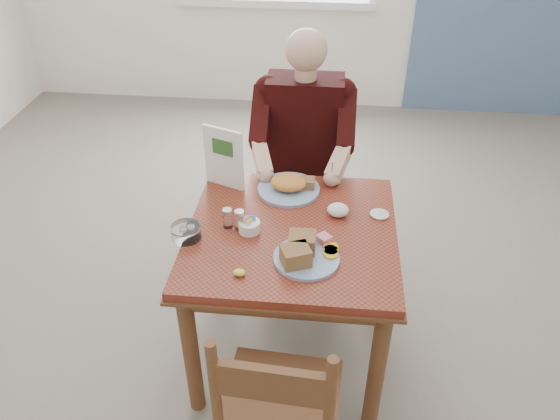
# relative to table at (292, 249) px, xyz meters

# --- Properties ---
(floor) EXTENTS (6.00, 6.00, 0.00)m
(floor) POSITION_rel_table_xyz_m (0.00, 0.00, -0.64)
(floor) COLOR slate
(floor) RESTS_ON ground
(lemon_wedge) EXTENTS (0.05, 0.04, 0.03)m
(lemon_wedge) POSITION_rel_table_xyz_m (-0.18, -0.32, 0.13)
(lemon_wedge) COLOR yellow
(lemon_wedge) RESTS_ON table
(napkin) EXTENTS (0.11, 0.09, 0.06)m
(napkin) POSITION_rel_table_xyz_m (0.20, 0.12, 0.14)
(napkin) COLOR white
(napkin) RESTS_ON table
(metal_dish) EXTENTS (0.09, 0.09, 0.01)m
(metal_dish) POSITION_rel_table_xyz_m (0.38, 0.14, 0.12)
(metal_dish) COLOR silver
(metal_dish) RESTS_ON table
(table) EXTENTS (0.92, 0.92, 0.75)m
(table) POSITION_rel_table_xyz_m (0.00, 0.00, 0.00)
(table) COLOR maroon
(table) RESTS_ON ground
(chair_far) EXTENTS (0.42, 0.42, 0.95)m
(chair_far) POSITION_rel_table_xyz_m (0.00, 0.80, -0.16)
(chair_far) COLOR #5B301D
(chair_far) RESTS_ON ground
(chair_near) EXTENTS (0.45, 0.45, 0.95)m
(chair_near) POSITION_rel_table_xyz_m (0.02, -0.71, -0.16)
(chair_near) COLOR #5B301D
(chair_near) RESTS_ON ground
(diner) EXTENTS (0.53, 0.56, 1.39)m
(diner) POSITION_rel_table_xyz_m (0.00, 0.71, 0.17)
(diner) COLOR gray
(diner) RESTS_ON chair_far
(near_plate) EXTENTS (0.33, 0.33, 0.09)m
(near_plate) POSITION_rel_table_xyz_m (0.06, -0.19, 0.14)
(near_plate) COLOR white
(near_plate) RESTS_ON table
(far_plate) EXTENTS (0.30, 0.30, 0.08)m
(far_plate) POSITION_rel_table_xyz_m (-0.03, 0.30, 0.14)
(far_plate) COLOR white
(far_plate) RESTS_ON table
(caddy) EXTENTS (0.12, 0.12, 0.07)m
(caddy) POSITION_rel_table_xyz_m (-0.18, -0.03, 0.14)
(caddy) COLOR white
(caddy) RESTS_ON table
(shakers) EXTENTS (0.10, 0.05, 0.09)m
(shakers) POSITION_rel_table_xyz_m (-0.25, -0.02, 0.16)
(shakers) COLOR white
(shakers) RESTS_ON table
(creamer) EXTENTS (0.16, 0.16, 0.06)m
(creamer) POSITION_rel_table_xyz_m (-0.44, -0.10, 0.14)
(creamer) COLOR white
(creamer) RESTS_ON table
(menu) EXTENTS (0.20, 0.09, 0.31)m
(menu) POSITION_rel_table_xyz_m (-0.35, 0.32, 0.27)
(menu) COLOR white
(menu) RESTS_ON table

